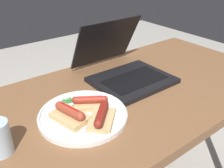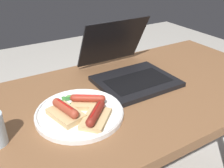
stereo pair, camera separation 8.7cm
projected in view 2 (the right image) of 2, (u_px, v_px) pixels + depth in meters
The scene contains 7 objects.
desk at pixel (124, 112), 0.97m from camera, with size 1.35×0.65×0.77m.
laptop at pixel (129, 69), 1.02m from camera, with size 0.30×0.36×0.23m.
plate at pixel (80, 113), 0.80m from camera, with size 0.28×0.28×0.02m.
sausage_toast_left at pixel (88, 101), 0.82m from camera, with size 0.13×0.12×0.04m.
sausage_toast_middle at pixel (66, 112), 0.76m from camera, with size 0.10×0.13×0.05m.
sausage_toast_right at pixel (96, 116), 0.74m from camera, with size 0.13×0.13×0.04m.
salad_pile at pixel (68, 99), 0.85m from camera, with size 0.05×0.07×0.01m.
Camera 2 is at (-0.45, -0.67, 1.24)m, focal length 40.00 mm.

